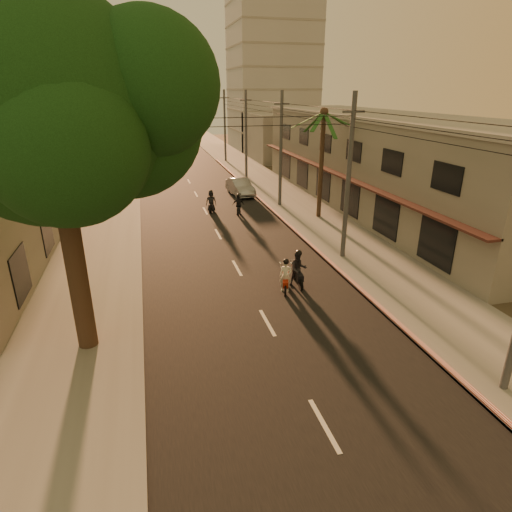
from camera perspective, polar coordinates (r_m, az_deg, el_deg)
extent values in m
plane|color=#383023|center=(16.38, 3.48, -12.32)|extent=(160.00, 160.00, 0.00)
cube|color=black|center=(34.42, -6.77, 5.98)|extent=(10.00, 140.00, 0.02)
cube|color=slate|center=(36.13, 5.15, 6.87)|extent=(5.00, 140.00, 0.12)
cube|color=slate|center=(34.28, -19.32, 4.93)|extent=(5.00, 140.00, 0.12)
cube|color=red|center=(30.81, 4.02, 4.41)|extent=(0.20, 60.00, 0.20)
cube|color=gray|center=(36.38, 16.33, 11.75)|extent=(8.00, 34.00, 7.00)
cube|color=#A19B91|center=(36.00, 16.96, 17.47)|extent=(8.20, 34.20, 0.30)
cube|color=#3D1D18|center=(34.48, 9.96, 11.11)|extent=(0.80, 34.00, 0.12)
cube|color=#B7B5B2|center=(72.02, 2.14, 25.32)|extent=(12.00, 12.00, 28.00)
cylinder|color=black|center=(16.33, -22.74, -2.23)|extent=(0.70, 0.70, 6.00)
cylinder|color=black|center=(15.74, -21.23, 8.67)|extent=(1.22, 2.17, 3.04)
cylinder|color=black|center=(15.25, -26.83, 8.23)|extent=(1.31, 1.49, 2.73)
sphere|color=black|center=(15.16, -25.81, 17.20)|extent=(7.20, 7.20, 7.20)
sphere|color=black|center=(15.96, -16.83, 16.65)|extent=(5.20, 5.20, 5.20)
sphere|color=black|center=(13.36, -23.93, 13.26)|extent=(4.60, 4.60, 4.60)
sphere|color=black|center=(14.42, -14.12, 21.28)|extent=(4.40, 4.40, 4.40)
sphere|color=black|center=(17.39, -20.86, 21.84)|extent=(4.40, 4.40, 4.40)
cylinder|color=black|center=(31.88, 8.67, 11.64)|extent=(0.32, 0.32, 7.60)
sphere|color=black|center=(31.48, 9.07, 18.47)|extent=(0.60, 0.60, 0.60)
cylinder|color=#38383A|center=(23.87, 12.20, 9.87)|extent=(0.26, 0.26, 9.00)
cube|color=#38383A|center=(23.45, 12.89, 18.26)|extent=(1.20, 0.12, 0.12)
cylinder|color=#38383A|center=(34.87, 3.33, 13.83)|extent=(0.26, 0.26, 9.00)
cube|color=#38383A|center=(34.58, 3.46, 19.58)|extent=(1.20, 0.12, 0.12)
cylinder|color=#38383A|center=(46.37, -1.34, 15.74)|extent=(0.26, 0.26, 9.00)
cube|color=#38383A|center=(46.15, -1.38, 20.07)|extent=(1.20, 0.12, 0.12)
cylinder|color=#38383A|center=(58.07, -4.18, 16.84)|extent=(0.26, 0.26, 9.00)
cube|color=#38383A|center=(57.90, -4.27, 20.29)|extent=(1.20, 0.12, 0.12)
cube|color=#A19B91|center=(61.06, 3.17, 15.67)|extent=(8.00, 14.00, 6.00)
cube|color=#A19B91|center=(48.39, -26.38, 11.07)|extent=(8.00, 14.00, 4.40)
cube|color=#A19B91|center=(65.87, -23.71, 14.84)|extent=(8.00, 14.00, 7.00)
cylinder|color=black|center=(21.18, 3.94, -3.26)|extent=(0.25, 0.53, 0.53)
cylinder|color=black|center=(20.12, 3.93, -4.65)|extent=(0.25, 0.53, 0.53)
cube|color=#9B1F0B|center=(20.48, 3.95, -3.38)|extent=(0.57, 1.06, 0.28)
cube|color=#9B1F0B|center=(20.85, 3.97, -2.49)|extent=(0.30, 0.18, 0.56)
cylinder|color=silver|center=(20.82, 3.99, -1.53)|extent=(0.50, 0.20, 0.04)
imported|color=beige|center=(20.36, 3.97, -2.68)|extent=(0.80, 0.72, 1.58)
sphere|color=black|center=(20.07, 4.02, -0.76)|extent=(0.28, 0.28, 0.28)
sphere|color=silver|center=(20.71, 3.28, -0.94)|extent=(0.11, 0.11, 0.11)
sphere|color=silver|center=(20.72, 4.73, -0.97)|extent=(0.11, 0.11, 0.11)
cylinder|color=black|center=(21.86, 5.12, -2.40)|extent=(0.16, 0.59, 0.58)
cylinder|color=black|center=(20.71, 5.99, -3.83)|extent=(0.16, 0.59, 0.58)
cube|color=black|center=(21.10, 5.62, -2.49)|extent=(0.40, 1.17, 0.31)
cube|color=black|center=(21.50, 5.29, -1.55)|extent=(0.32, 0.13, 0.63)
cylinder|color=silver|center=(21.47, 5.24, -0.52)|extent=(0.58, 0.09, 0.04)
imported|color=black|center=(20.98, 5.65, -1.73)|extent=(0.98, 0.82, 1.75)
sphere|color=black|center=(20.67, 5.73, 0.38)|extent=(0.31, 0.31, 0.31)
cylinder|color=black|center=(33.81, -2.36, 6.26)|extent=(0.20, 0.52, 0.51)
cylinder|color=black|center=(32.72, -2.36, 5.74)|extent=(0.20, 0.52, 0.51)
cube|color=black|center=(33.14, -2.37, 6.38)|extent=(0.46, 1.03, 0.27)
cube|color=black|center=(33.54, -2.37, 6.81)|extent=(0.29, 0.15, 0.55)
cylinder|color=silver|center=(33.57, -2.38, 7.38)|extent=(0.50, 0.15, 0.04)
imported|color=black|center=(33.07, -2.37, 6.83)|extent=(1.05, 0.75, 1.53)
sphere|color=black|center=(32.90, -2.39, 8.03)|extent=(0.27, 0.27, 0.27)
cylinder|color=black|center=(34.76, -5.88, 6.63)|extent=(0.22, 0.56, 0.55)
cylinder|color=black|center=(33.57, -6.05, 6.09)|extent=(0.22, 0.56, 0.55)
cube|color=black|center=(34.03, -5.99, 6.77)|extent=(0.52, 1.12, 0.30)
cube|color=black|center=(34.47, -5.93, 7.21)|extent=(0.31, 0.17, 0.59)
cylinder|color=silver|center=(34.50, -5.94, 7.82)|extent=(0.54, 0.17, 0.04)
imported|color=black|center=(33.96, -6.01, 7.23)|extent=(1.05, 0.90, 1.66)
sphere|color=black|center=(33.78, -6.06, 8.52)|extent=(0.30, 0.30, 0.30)
imported|color=gray|center=(39.41, -2.13, 9.19)|extent=(2.37, 4.82, 1.50)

